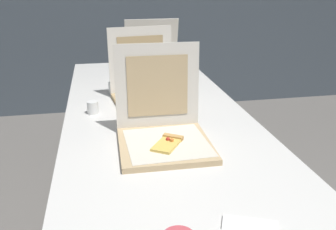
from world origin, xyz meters
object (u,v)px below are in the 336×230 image
object	(u,v)px
pizza_box_middle	(148,92)
cup_white_far	(113,88)
pizza_box_front	(163,131)
pizza_box_back	(155,70)
cup_white_mid	(93,107)
table	(157,123)

from	to	relation	value
pizza_box_middle	cup_white_far	size ratio (longest dim) A/B	6.70
pizza_box_front	pizza_box_back	xyz separation A→B (m)	(0.12, 0.99, 0.00)
cup_white_far	cup_white_mid	bearing A→B (deg)	-109.98
table	cup_white_far	bearing A→B (deg)	116.27
table	cup_white_far	distance (m)	0.43
pizza_box_back	cup_white_mid	distance (m)	0.71
pizza_box_middle	cup_white_far	bearing A→B (deg)	124.57
pizza_box_front	pizza_box_middle	bearing A→B (deg)	89.65
table	pizza_box_middle	bearing A→B (deg)	94.91
pizza_box_middle	cup_white_far	distance (m)	0.26
table	pizza_box_middle	xyz separation A→B (m)	(-0.02, 0.19, 0.10)
table	pizza_box_front	xyz separation A→B (m)	(-0.03, -0.33, 0.10)
pizza_box_front	pizza_box_back	size ratio (longest dim) A/B	1.03
pizza_box_back	cup_white_far	size ratio (longest dim) A/B	5.99
pizza_box_back	pizza_box_middle	bearing A→B (deg)	-104.88
pizza_box_front	pizza_box_middle	xyz separation A→B (m)	(0.01, 0.52, 0.00)
pizza_box_back	table	bearing A→B (deg)	-99.82
pizza_box_middle	cup_white_far	world-z (taller)	pizza_box_middle
cup_white_mid	pizza_box_middle	bearing A→B (deg)	23.11
pizza_box_middle	cup_white_mid	distance (m)	0.31
cup_white_far	cup_white_mid	xyz separation A→B (m)	(-0.11, -0.31, 0.00)
cup_white_far	cup_white_mid	distance (m)	0.33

